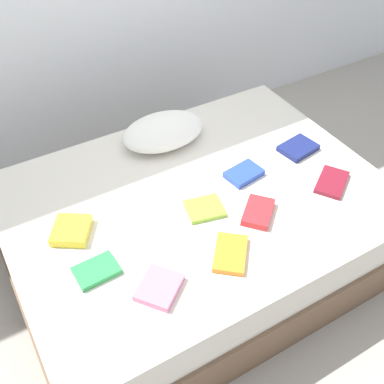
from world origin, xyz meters
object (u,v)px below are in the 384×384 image
textbook_blue (244,174)px  textbook_red (258,212)px  textbook_green (96,271)px  textbook_maroon (332,182)px  bed (196,227)px  textbook_lime (204,209)px  textbook_yellow (71,230)px  pillow (163,131)px  textbook_navy (298,148)px  textbook_orange (230,254)px  textbook_pink (159,287)px

textbook_blue → textbook_red: bearing=-120.3°
textbook_green → textbook_maroon: bearing=-6.3°
textbook_blue → bed: bearing=170.1°
textbook_lime → textbook_red: bearing=-24.4°
bed → textbook_yellow: size_ratio=10.90×
textbook_yellow → textbook_blue: textbook_yellow is taller
pillow → textbook_green: (-0.71, -0.71, -0.06)m
textbook_red → textbook_navy: 0.60m
textbook_lime → textbook_green: 0.63m
bed → textbook_red: (0.19, -0.28, 0.27)m
bed → textbook_yellow: (-0.66, 0.07, 0.28)m
textbook_lime → textbook_orange: textbook_orange is taller
textbook_navy → textbook_green: (-1.35, -0.24, -0.00)m
textbook_blue → textbook_pink: bearing=-159.1°
textbook_red → textbook_navy: size_ratio=0.98×
bed → pillow: pillow is taller
bed → textbook_orange: size_ratio=8.90×
textbook_navy → textbook_green: 1.37m
textbook_maroon → textbook_green: bearing=142.7°
textbook_pink → textbook_orange: 0.37m
pillow → textbook_red: size_ratio=2.46×
textbook_maroon → pillow: bearing=93.9°
pillow → textbook_pink: 1.06m
textbook_yellow → textbook_navy: bearing=31.4°
textbook_pink → textbook_lime: bearing=-1.0°
textbook_yellow → textbook_blue: size_ratio=0.94×
textbook_yellow → textbook_green: (0.02, -0.28, -0.01)m
pillow → textbook_lime: bearing=-98.3°
textbook_navy → textbook_blue: bearing=175.8°
textbook_lime → textbook_navy: bearing=23.9°
textbook_yellow → textbook_green: textbook_yellow is taller
bed → textbook_maroon: textbook_maroon is taller
textbook_green → textbook_navy: bearing=7.4°
textbook_red → textbook_pink: (-0.63, -0.15, -0.00)m
textbook_red → textbook_green: size_ratio=1.07×
textbook_red → textbook_blue: 0.29m
bed → textbook_lime: bearing=-101.7°
textbook_maroon → textbook_orange: bearing=156.7°
textbook_red → textbook_orange: 0.30m
textbook_pink → textbook_green: 0.30m
textbook_red → textbook_blue: size_ratio=1.05×
pillow → textbook_pink: size_ratio=2.63×
bed → textbook_green: size_ratio=10.46×
textbook_navy → textbook_yellow: bearing=169.3°
pillow → textbook_lime: 0.63m
textbook_lime → textbook_maroon: size_ratio=0.80×
textbook_red → textbook_lime: bearing=101.6°
bed → pillow: 0.60m
textbook_red → textbook_maroon: size_ratio=0.89×
textbook_green → textbook_blue: bearing=9.5°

